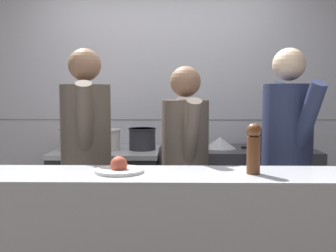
{
  "coord_description": "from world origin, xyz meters",
  "views": [
    {
      "loc": [
        0.12,
        -2.32,
        1.41
      ],
      "look_at": [
        0.06,
        0.78,
        1.15
      ],
      "focal_mm": 42.0,
      "sensor_mm": 36.0,
      "label": 1
    }
  ],
  "objects_px": {
    "oven_range": "(108,199)",
    "stock_pot": "(76,138)",
    "plated_dish_main": "(119,168)",
    "sauce_pot": "(105,139)",
    "pepper_mill": "(254,147)",
    "chef_head_cook": "(86,158)",
    "chef_line": "(287,157)",
    "braising_pot": "(142,138)",
    "chefs_knife": "(256,149)",
    "chef_sous": "(185,168)",
    "mixing_bowl_steel": "(220,143)"
  },
  "relations": [
    {
      "from": "mixing_bowl_steel",
      "to": "chef_head_cook",
      "type": "height_order",
      "value": "chef_head_cook"
    },
    {
      "from": "chef_head_cook",
      "to": "plated_dish_main",
      "type": "bearing_deg",
      "value": -74.35
    },
    {
      "from": "oven_range",
      "to": "stock_pot",
      "type": "relative_size",
      "value": 3.18
    },
    {
      "from": "chefs_knife",
      "to": "oven_range",
      "type": "bearing_deg",
      "value": 176.52
    },
    {
      "from": "oven_range",
      "to": "chef_line",
      "type": "bearing_deg",
      "value": -27.09
    },
    {
      "from": "braising_pot",
      "to": "chefs_knife",
      "type": "relative_size",
      "value": 0.83
    },
    {
      "from": "plated_dish_main",
      "to": "chef_head_cook",
      "type": "distance_m",
      "value": 0.71
    },
    {
      "from": "pepper_mill",
      "to": "chef_head_cook",
      "type": "height_order",
      "value": "chef_head_cook"
    },
    {
      "from": "braising_pot",
      "to": "chef_line",
      "type": "height_order",
      "value": "chef_line"
    },
    {
      "from": "mixing_bowl_steel",
      "to": "chef_head_cook",
      "type": "distance_m",
      "value": 1.28
    },
    {
      "from": "sauce_pot",
      "to": "oven_range",
      "type": "bearing_deg",
      "value": 68.53
    },
    {
      "from": "plated_dish_main",
      "to": "sauce_pot",
      "type": "bearing_deg",
      "value": 103.14
    },
    {
      "from": "oven_range",
      "to": "plated_dish_main",
      "type": "relative_size",
      "value": 3.5
    },
    {
      "from": "braising_pot",
      "to": "chefs_knife",
      "type": "xyz_separation_m",
      "value": [
        1.0,
        -0.07,
        -0.08
      ]
    },
    {
      "from": "pepper_mill",
      "to": "mixing_bowl_steel",
      "type": "bearing_deg",
      "value": 90.63
    },
    {
      "from": "chef_head_cook",
      "to": "stock_pot",
      "type": "bearing_deg",
      "value": 98.03
    },
    {
      "from": "oven_range",
      "to": "pepper_mill",
      "type": "height_order",
      "value": "pepper_mill"
    },
    {
      "from": "braising_pot",
      "to": "chef_head_cook",
      "type": "xyz_separation_m",
      "value": [
        -0.34,
        -0.74,
        -0.05
      ]
    },
    {
      "from": "chefs_knife",
      "to": "chef_line",
      "type": "xyz_separation_m",
      "value": [
        0.09,
        -0.64,
        0.03
      ]
    },
    {
      "from": "mixing_bowl_steel",
      "to": "stock_pot",
      "type": "bearing_deg",
      "value": 179.99
    },
    {
      "from": "stock_pot",
      "to": "chef_head_cook",
      "type": "bearing_deg",
      "value": -70.63
    },
    {
      "from": "oven_range",
      "to": "braising_pot",
      "type": "relative_size",
      "value": 3.76
    },
    {
      "from": "plated_dish_main",
      "to": "chef_line",
      "type": "xyz_separation_m",
      "value": [
        1.1,
        0.67,
        -0.04
      ]
    },
    {
      "from": "stock_pot",
      "to": "sauce_pot",
      "type": "relative_size",
      "value": 1.05
    },
    {
      "from": "plated_dish_main",
      "to": "pepper_mill",
      "type": "xyz_separation_m",
      "value": [
        0.72,
        -0.02,
        0.12
      ]
    },
    {
      "from": "mixing_bowl_steel",
      "to": "plated_dish_main",
      "type": "relative_size",
      "value": 1.08
    },
    {
      "from": "braising_pot",
      "to": "pepper_mill",
      "type": "xyz_separation_m",
      "value": [
        0.71,
        -1.39,
        0.11
      ]
    },
    {
      "from": "sauce_pot",
      "to": "plated_dish_main",
      "type": "xyz_separation_m",
      "value": [
        0.32,
        -1.35,
        -0.0
      ]
    },
    {
      "from": "sauce_pot",
      "to": "chefs_knife",
      "type": "bearing_deg",
      "value": -2.2
    },
    {
      "from": "stock_pot",
      "to": "chef_sous",
      "type": "xyz_separation_m",
      "value": [
        0.96,
        -0.79,
        -0.12
      ]
    },
    {
      "from": "mixing_bowl_steel",
      "to": "chef_sous",
      "type": "distance_m",
      "value": 0.86
    },
    {
      "from": "plated_dish_main",
      "to": "pepper_mill",
      "type": "bearing_deg",
      "value": -1.97
    },
    {
      "from": "pepper_mill",
      "to": "plated_dish_main",
      "type": "bearing_deg",
      "value": 178.03
    },
    {
      "from": "chefs_knife",
      "to": "pepper_mill",
      "type": "bearing_deg",
      "value": -102.28
    },
    {
      "from": "chefs_knife",
      "to": "plated_dish_main",
      "type": "distance_m",
      "value": 1.65
    },
    {
      "from": "sauce_pot",
      "to": "mixing_bowl_steel",
      "type": "distance_m",
      "value": 1.02
    },
    {
      "from": "chef_sous",
      "to": "pepper_mill",
      "type": "bearing_deg",
      "value": -70.22
    },
    {
      "from": "chefs_knife",
      "to": "chef_line",
      "type": "relative_size",
      "value": 0.17
    },
    {
      "from": "oven_range",
      "to": "sauce_pot",
      "type": "distance_m",
      "value": 0.55
    },
    {
      "from": "mixing_bowl_steel",
      "to": "chef_line",
      "type": "distance_m",
      "value": 0.82
    },
    {
      "from": "oven_range",
      "to": "chef_line",
      "type": "xyz_separation_m",
      "value": [
        1.4,
        -0.72,
        0.5
      ]
    },
    {
      "from": "mixing_bowl_steel",
      "to": "pepper_mill",
      "type": "distance_m",
      "value": 1.42
    },
    {
      "from": "plated_dish_main",
      "to": "chef_head_cook",
      "type": "bearing_deg",
      "value": 116.99
    },
    {
      "from": "mixing_bowl_steel",
      "to": "chef_sous",
      "type": "bearing_deg",
      "value": -112.84
    },
    {
      "from": "plated_dish_main",
      "to": "oven_range",
      "type": "bearing_deg",
      "value": 102.42
    },
    {
      "from": "chef_sous",
      "to": "chef_head_cook",
      "type": "bearing_deg",
      "value": 168.68
    },
    {
      "from": "chef_head_cook",
      "to": "chef_sous",
      "type": "height_order",
      "value": "chef_head_cook"
    },
    {
      "from": "chef_head_cook",
      "to": "chef_line",
      "type": "distance_m",
      "value": 1.42
    },
    {
      "from": "sauce_pot",
      "to": "chef_sous",
      "type": "xyz_separation_m",
      "value": [
        0.69,
        -0.75,
        -0.12
      ]
    },
    {
      "from": "pepper_mill",
      "to": "chef_line",
      "type": "height_order",
      "value": "chef_line"
    }
  ]
}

